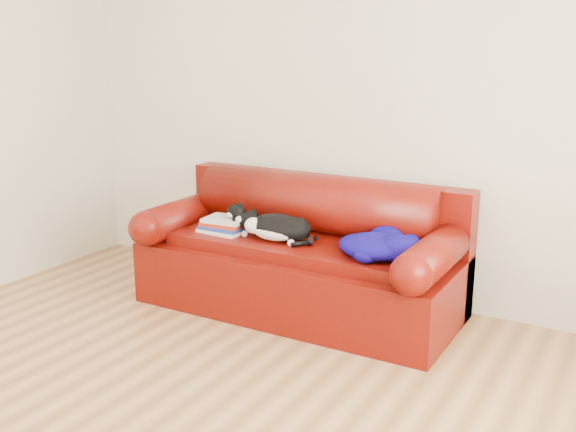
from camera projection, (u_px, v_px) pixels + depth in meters
name	position (u px, v px, depth m)	size (l,w,h in m)	color
ground	(170.00, 416.00, 3.24)	(4.50, 4.50, 0.00)	brown
room_shell	(178.00, 62.00, 2.78)	(4.52, 4.02, 2.61)	beige
sofa_base	(299.00, 275.00, 4.49)	(2.10, 0.90, 0.50)	#360502
sofa_back	(316.00, 223.00, 4.62)	(2.10, 1.01, 0.88)	#360502
book_stack	(225.00, 225.00, 4.55)	(0.32, 0.25, 0.10)	#EEEBCD
cat	(277.00, 228.00, 4.35)	(0.61, 0.31, 0.22)	black
blanket	(379.00, 245.00, 4.02)	(0.61, 0.50, 0.17)	#08024E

